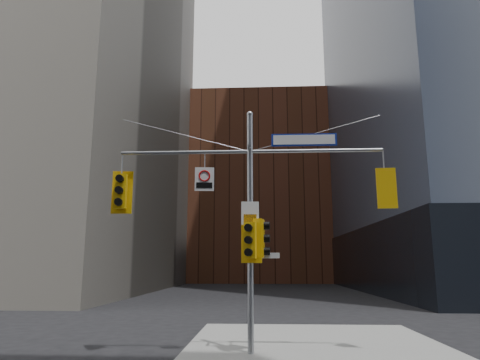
# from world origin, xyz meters

# --- Properties ---
(sidewalk_corner) EXTENTS (8.00, 8.00, 0.15)m
(sidewalk_corner) POSITION_xyz_m (2.00, 4.00, 0.07)
(sidewalk_corner) COLOR gray
(sidewalk_corner) RESTS_ON ground
(brick_midrise) EXTENTS (26.00, 20.00, 28.00)m
(brick_midrise) POSITION_xyz_m (0.00, 58.00, 14.00)
(brick_midrise) COLOR brown
(brick_midrise) RESTS_ON ground
(signal_assembly) EXTENTS (8.00, 0.80, 7.30)m
(signal_assembly) POSITION_xyz_m (0.00, 1.99, 4.42)
(signal_assembly) COLOR gray
(signal_assembly) RESTS_ON ground
(traffic_light_west_arm) EXTENTS (0.64, 0.52, 1.33)m
(traffic_light_west_arm) POSITION_xyz_m (-3.96, 2.01, 4.80)
(traffic_light_west_arm) COLOR #EAAD0C
(traffic_light_west_arm) RESTS_ON ground
(traffic_light_east_arm) EXTENTS (0.57, 0.47, 1.20)m
(traffic_light_east_arm) POSITION_xyz_m (4.01, 1.99, 4.80)
(traffic_light_east_arm) COLOR #EAAD0C
(traffic_light_east_arm) RESTS_ON ground
(traffic_light_pole_side) EXTENTS (0.45, 0.39, 1.11)m
(traffic_light_pole_side) POSITION_xyz_m (0.33, 1.99, 3.35)
(traffic_light_pole_side) COLOR #EAAD0C
(traffic_light_pole_side) RESTS_ON ground
(traffic_light_pole_front) EXTENTS (0.61, 0.55, 1.29)m
(traffic_light_pole_front) POSITION_xyz_m (0.00, 1.73, 3.29)
(traffic_light_pole_front) COLOR #EAAD0C
(traffic_light_pole_front) RESTS_ON ground
(street_sign_blade) EXTENTS (1.99, 0.06, 0.39)m
(street_sign_blade) POSITION_xyz_m (1.66, 2.00, 6.35)
(street_sign_blade) COLOR navy
(street_sign_blade) RESTS_ON ground
(regulatory_sign_arm) EXTENTS (0.58, 0.11, 0.73)m
(regulatory_sign_arm) POSITION_xyz_m (-1.39, 1.97, 5.17)
(regulatory_sign_arm) COLOR silver
(regulatory_sign_arm) RESTS_ON ground
(regulatory_sign_pole) EXTENTS (0.52, 0.08, 0.68)m
(regulatory_sign_pole) POSITION_xyz_m (0.00, 1.88, 4.07)
(regulatory_sign_pole) COLOR silver
(regulatory_sign_pole) RESTS_ON ground
(street_blade_ew) EXTENTS (0.81, 0.11, 0.16)m
(street_blade_ew) POSITION_xyz_m (0.45, 2.00, 2.86)
(street_blade_ew) COLOR silver
(street_blade_ew) RESTS_ON ground
(street_blade_ns) EXTENTS (0.05, 0.80, 0.16)m
(street_blade_ns) POSITION_xyz_m (0.00, 2.45, 2.94)
(street_blade_ns) COLOR #145926
(street_blade_ns) RESTS_ON ground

